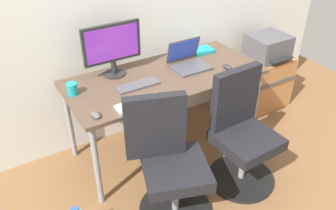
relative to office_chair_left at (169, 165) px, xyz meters
name	(u,v)px	position (x,y,z in m)	size (l,w,h in m)	color
ground_plane	(165,146)	(0.34, 0.63, -0.42)	(5.28, 5.28, 0.00)	brown
desk	(165,82)	(0.34, 0.63, 0.26)	(1.62, 0.73, 0.75)	brown
office_chair_left	(169,165)	(0.00, 0.00, 0.00)	(0.56, 0.56, 0.94)	black
office_chair_right	(241,135)	(0.66, 0.00, 0.00)	(0.54, 0.54, 0.94)	black
side_cabinet	(262,81)	(1.61, 0.74, -0.15)	(0.52, 0.42, 0.55)	#B77542
printer	(268,47)	(1.61, 0.74, 0.25)	(0.38, 0.40, 0.24)	#515156
desktop_monitor	(112,46)	(-0.01, 0.85, 0.57)	(0.48, 0.18, 0.43)	#262626
open_laptop	(188,60)	(0.60, 0.68, 0.38)	(0.31, 0.28, 0.22)	#4C4C51
keyboard_by_monitor	(139,104)	(-0.04, 0.34, 0.33)	(0.34, 0.12, 0.02)	silver
keyboard_by_laptop	(138,85)	(0.07, 0.58, 0.33)	(0.34, 0.12, 0.02)	#515156
mouse_by_monitor	(96,115)	(-0.36, 0.36, 0.34)	(0.06, 0.10, 0.03)	#515156
mouse_by_laptop	(227,67)	(0.86, 0.46, 0.34)	(0.06, 0.10, 0.03)	#2D2D2D
coffee_mug	(72,89)	(-0.40, 0.73, 0.37)	(0.08, 0.08, 0.09)	teal
pen_cup	(178,48)	(0.66, 0.94, 0.38)	(0.07, 0.07, 0.10)	slate
notebook	(202,51)	(0.87, 0.85, 0.34)	(0.21, 0.15, 0.03)	teal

